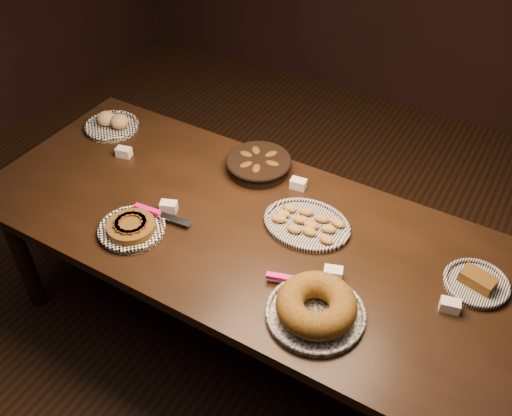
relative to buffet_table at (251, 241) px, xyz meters
The scene contains 9 objects.
ground 0.68m from the buffet_table, ahead, with size 5.00×5.00×0.00m, color black.
buffet_table is the anchor object (origin of this frame).
apple_tart_plate 0.49m from the buffet_table, 147.11° to the right, with size 0.34×0.29×0.05m.
madeleine_platter 0.25m from the buffet_table, 32.31° to the left, with size 0.36×0.30×0.04m.
bundt_cake_plate 0.52m from the buffet_table, 32.28° to the right, with size 0.41×0.36×0.11m.
croissant_basket 0.40m from the buffet_table, 115.58° to the left, with size 0.34×0.34×0.08m.
bread_roll_plate 1.02m from the buffet_table, 164.51° to the left, with size 0.27×0.27×0.09m.
loaf_plate 0.90m from the buffet_table, 10.17° to the left, with size 0.24×0.24×0.06m.
tent_cards 0.12m from the buffet_table, 63.17° to the left, with size 1.68×0.48×0.04m.
Camera 1 is at (0.88, -1.45, 2.38)m, focal length 40.00 mm.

